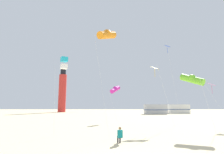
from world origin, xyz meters
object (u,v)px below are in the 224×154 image
Objects in this scene: kite_diamond_blue at (167,50)px; kite_tube_magenta at (114,89)px; kite_tube_orange at (106,35)px; lighthouse_distant at (62,91)px; kite_flyer_standing at (119,135)px; kite_box_cyan at (63,63)px; kite_diamond_rainbow at (211,86)px; kite_tube_lime at (191,79)px; rv_van_white at (178,109)px; rv_van_silver at (155,109)px; kite_diamond_gold at (154,70)px.

kite_tube_magenta is (-8.66, 1.34, -6.44)m from kite_diamond_blue.
kite_tube_orange is 0.59× the size of lighthouse_distant.
kite_flyer_standing is at bearing -89.94° from kite_tube_magenta.
kite_tube_orange is at bearing -81.74° from kite_flyer_standing.
kite_box_cyan is 0.43× the size of lighthouse_distant.
kite_flyer_standing is 0.20× the size of kite_tube_magenta.
kite_tube_orange reaches higher than kite_diamond_rainbow.
kite_tube_magenta is at bearing 171.20° from kite_diamond_blue.
kite_tube_magenta is at bearing 124.10° from kite_tube_lime.
lighthouse_distant is at bearing 118.92° from kite_tube_lime.
kite_diamond_blue is at bearing -54.21° from lighthouse_distant.
kite_tube_lime is at bearing -157.67° from kite_flyer_standing.
kite_tube_orange is (-8.72, -2.30, 3.88)m from kite_tube_lime.
kite_tube_magenta is at bearing 67.93° from kite_box_cyan.
kite_tube_orange is 1.51× the size of rv_van_white.
kite_diamond_blue is 32.99m from rv_van_white.
kite_tube_lime is at bearing -100.43° from rv_van_silver.
lighthouse_distant is (-19.17, 37.27, 2.59)m from kite_tube_magenta.
kite_diamond_rainbow is 54.17m from lighthouse_distant.
kite_box_cyan is 51.96m from lighthouse_distant.
kite_tube_magenta reaches higher than rv_van_white.
kite_tube_magenta is 13.84m from kite_box_cyan.
lighthouse_distant is at bearing 118.63° from kite_diamond_gold.
kite_tube_orange is 1.30× the size of kite_diamond_gold.
rv_van_silver is 1.00× the size of rv_van_white.
rv_van_white is at bearing 65.84° from kite_diamond_gold.
rv_van_silver is at bearing 70.30° from kite_tube_orange.
kite_tube_lime is at bearing -55.90° from kite_tube_magenta.
kite_flyer_standing is at bearing -36.25° from kite_box_cyan.
lighthouse_distant reaches higher than kite_tube_orange.
lighthouse_distant is at bearing -81.77° from kite_flyer_standing.
kite_tube_orange is at bearing -112.82° from rv_van_silver.
kite_diamond_blue is (9.66, 12.37, 2.49)m from kite_tube_orange.
kite_diamond_blue is 0.74× the size of lighthouse_distant.
kite_tube_orange is 47.30m from rv_van_white.
kite_tube_magenta is at bearing 151.58° from kite_diamond_rainbow.
kite_tube_orange is at bearing -165.21° from kite_tube_lime.
kite_flyer_standing is 12.54m from kite_diamond_gold.
kite_diamond_blue is at bearing 124.73° from kite_diamond_rainbow.
kite_diamond_gold reaches higher than kite_tube_magenta.
kite_diamond_gold is 38.48m from rv_van_white.
kite_flyer_standing is 0.21× the size of kite_diamond_rainbow.
kite_tube_orange reaches higher than kite_box_cyan.
rv_van_silver is at bearing 82.69° from kite_tube_lime.
kite_diamond_rainbow is 29.90m from rv_van_silver.
kite_box_cyan reaches higher than rv_van_silver.
kite_tube_magenta is 26.27m from rv_van_silver.
rv_van_white is at bearing 67.57° from kite_diamond_blue.
kite_tube_magenta reaches higher than kite_flyer_standing.
kite_diamond_gold is 31.41m from rv_van_silver.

